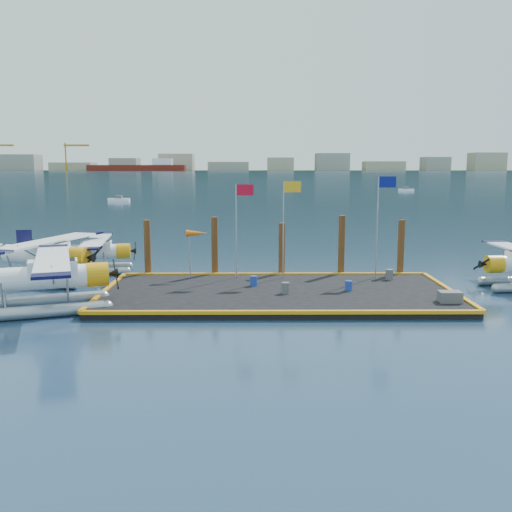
# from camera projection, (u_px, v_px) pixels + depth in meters

# --- Properties ---
(ground) EXTENTS (4000.00, 4000.00, 0.00)m
(ground) POSITION_uv_depth(u_px,v_px,m) (278.00, 297.00, 33.15)
(ground) COLOR #19334C
(ground) RESTS_ON ground
(dock) EXTENTS (20.00, 10.00, 0.40)m
(dock) POSITION_uv_depth(u_px,v_px,m) (278.00, 294.00, 33.12)
(dock) COLOR black
(dock) RESTS_ON ground
(dock_bumpers) EXTENTS (20.25, 10.25, 0.18)m
(dock_bumpers) POSITION_uv_depth(u_px,v_px,m) (278.00, 289.00, 33.07)
(dock_bumpers) COLOR orange
(dock_bumpers) RESTS_ON dock
(far_backdrop) EXTENTS (3050.00, 2050.00, 810.00)m
(far_backdrop) POSITION_uv_depth(u_px,v_px,m) (331.00, 165.00, 1749.38)
(far_backdrop) COLOR black
(far_backdrop) RESTS_ON ground
(seaplane_a) EXTENTS (9.86, 10.52, 3.77)m
(seaplane_a) POSITION_uv_depth(u_px,v_px,m) (45.00, 281.00, 29.55)
(seaplane_a) COLOR #989FA6
(seaplane_a) RESTS_ON ground
(seaplane_b) EXTENTS (9.83, 10.55, 3.76)m
(seaplane_b) POSITION_uv_depth(u_px,v_px,m) (44.00, 258.00, 36.92)
(seaplane_b) COLOR #989FA6
(seaplane_b) RESTS_ON ground
(seaplane_c) EXTENTS (8.14, 8.96, 3.17)m
(seaplane_c) POSITION_uv_depth(u_px,v_px,m) (91.00, 254.00, 40.40)
(seaplane_c) COLOR #989FA6
(seaplane_c) RESTS_ON ground
(drum_1) EXTENTS (0.42, 0.42, 0.59)m
(drum_1) POSITION_uv_depth(u_px,v_px,m) (348.00, 286.00, 32.95)
(drum_1) COLOR #1C399C
(drum_1) RESTS_ON dock
(drum_3) EXTENTS (0.45, 0.45, 0.63)m
(drum_3) POSITION_uv_depth(u_px,v_px,m) (285.00, 288.00, 32.28)
(drum_3) COLOR #525156
(drum_3) RESTS_ON dock
(drum_4) EXTENTS (0.47, 0.47, 0.66)m
(drum_4) POSITION_uv_depth(u_px,v_px,m) (389.00, 274.00, 36.18)
(drum_4) COLOR #525156
(drum_4) RESTS_ON dock
(drum_5) EXTENTS (0.43, 0.43, 0.61)m
(drum_5) POSITION_uv_depth(u_px,v_px,m) (254.00, 281.00, 34.29)
(drum_5) COLOR #1C399C
(drum_5) RESTS_ON dock
(crate) EXTENTS (1.17, 0.78, 0.58)m
(crate) POSITION_uv_depth(u_px,v_px,m) (450.00, 297.00, 30.20)
(crate) COLOR #525156
(crate) RESTS_ON dock
(flagpole_red) EXTENTS (1.14, 0.08, 6.00)m
(flagpole_red) POSITION_uv_depth(u_px,v_px,m) (240.00, 216.00, 36.20)
(flagpole_red) COLOR #96979E
(flagpole_red) RESTS_ON dock
(flagpole_yellow) EXTENTS (1.14, 0.08, 6.20)m
(flagpole_yellow) POSITION_uv_depth(u_px,v_px,m) (287.00, 214.00, 36.20)
(flagpole_yellow) COLOR #96979E
(flagpole_yellow) RESTS_ON dock
(flagpole_blue) EXTENTS (1.14, 0.08, 6.50)m
(flagpole_blue) POSITION_uv_depth(u_px,v_px,m) (381.00, 211.00, 36.21)
(flagpole_blue) COLOR #96979E
(flagpole_blue) RESTS_ON dock
(windsock) EXTENTS (1.40, 0.44, 3.12)m
(windsock) POSITION_uv_depth(u_px,v_px,m) (197.00, 234.00, 36.36)
(windsock) COLOR #96979E
(windsock) RESTS_ON dock
(piling_0) EXTENTS (0.44, 0.44, 4.00)m
(piling_0) POSITION_uv_depth(u_px,v_px,m) (148.00, 250.00, 38.11)
(piling_0) COLOR #4C2B15
(piling_0) RESTS_ON ground
(piling_1) EXTENTS (0.44, 0.44, 4.20)m
(piling_1) POSITION_uv_depth(u_px,v_px,m) (215.00, 248.00, 38.13)
(piling_1) COLOR #4C2B15
(piling_1) RESTS_ON ground
(piling_2) EXTENTS (0.44, 0.44, 3.80)m
(piling_2) POSITION_uv_depth(u_px,v_px,m) (282.00, 251.00, 38.19)
(piling_2) COLOR #4C2B15
(piling_2) RESTS_ON ground
(piling_3) EXTENTS (0.44, 0.44, 4.30)m
(piling_3) POSITION_uv_depth(u_px,v_px,m) (341.00, 247.00, 38.18)
(piling_3) COLOR #4C2B15
(piling_3) RESTS_ON ground
(piling_4) EXTENTS (0.44, 0.44, 4.00)m
(piling_4) POSITION_uv_depth(u_px,v_px,m) (401.00, 250.00, 38.23)
(piling_4) COLOR #4C2B15
(piling_4) RESTS_ON ground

